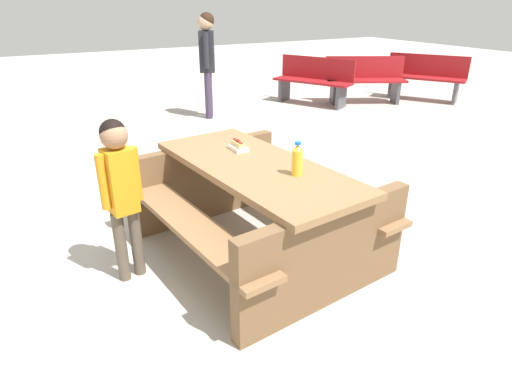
# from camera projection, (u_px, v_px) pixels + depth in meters

# --- Properties ---
(ground_plane) EXTENTS (30.00, 30.00, 0.00)m
(ground_plane) POSITION_uv_depth(u_px,v_px,m) (256.00, 251.00, 3.52)
(ground_plane) COLOR #B7B2A8
(ground_plane) RESTS_ON ground
(picnic_table) EXTENTS (1.94, 1.59, 0.75)m
(picnic_table) POSITION_uv_depth(u_px,v_px,m) (256.00, 202.00, 3.33)
(picnic_table) COLOR olive
(picnic_table) RESTS_ON ground
(soda_bottle) EXTENTS (0.08, 0.08, 0.24)m
(soda_bottle) POSITION_uv_depth(u_px,v_px,m) (297.00, 160.00, 2.97)
(soda_bottle) COLOR yellow
(soda_bottle) RESTS_ON picnic_table
(hotdog_tray) EXTENTS (0.18, 0.11, 0.08)m
(hotdog_tray) POSITION_uv_depth(u_px,v_px,m) (238.00, 146.00, 3.50)
(hotdog_tray) COLOR white
(hotdog_tray) RESTS_ON picnic_table
(child_in_coat) EXTENTS (0.19, 0.29, 1.17)m
(child_in_coat) POSITION_uv_depth(u_px,v_px,m) (120.00, 182.00, 2.91)
(child_in_coat) COLOR brown
(child_in_coat) RESTS_ON ground
(park_bench_near) EXTENTS (1.05, 1.51, 0.85)m
(park_bench_near) POSITION_uv_depth(u_px,v_px,m) (365.00, 79.00, 8.28)
(park_bench_near) COLOR maroon
(park_bench_near) RESTS_ON ground
(park_bench_mid) EXTENTS (1.49, 1.12, 0.85)m
(park_bench_mid) POSITION_uv_depth(u_px,v_px,m) (425.00, 76.00, 8.53)
(park_bench_mid) COLOR maroon
(park_bench_mid) RESTS_ON ground
(park_bench_far) EXTENTS (1.52, 1.03, 0.85)m
(park_bench_far) POSITION_uv_depth(u_px,v_px,m) (314.00, 80.00, 8.18)
(park_bench_far) COLOR maroon
(park_bench_far) RESTS_ON ground
(bystander_adult) EXTENTS (0.38, 0.32, 1.66)m
(bystander_adult) POSITION_uv_depth(u_px,v_px,m) (207.00, 52.00, 7.01)
(bystander_adult) COLOR #3F334C
(bystander_adult) RESTS_ON ground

